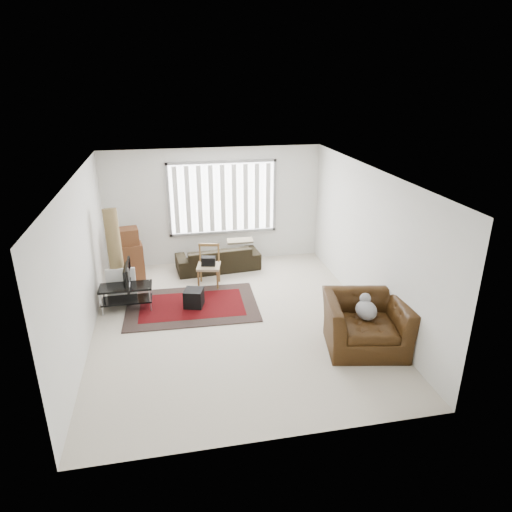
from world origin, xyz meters
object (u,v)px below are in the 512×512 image
Objects in this scene: sofa at (218,254)px; armchair at (366,320)px; tv_stand at (126,292)px; moving_boxes at (132,256)px; side_chair at (209,264)px.

armchair is (1.98, -3.70, 0.13)m from sofa.
armchair is at bearing 112.79° from sofa.
moving_boxes is (0.05, 1.44, 0.19)m from tv_stand.
side_chair is at bearing 25.23° from tv_stand.
side_chair is at bearing 65.25° from sofa.
sofa is 2.15× the size of side_chair.
moving_boxes reaches higher than side_chair.
side_chair reaches higher than sofa.
sofa reaches higher than tv_stand.
tv_stand is 4.45m from armchair.
side_chair is 0.58× the size of armchair.
sofa is at bearing 4.83° from moving_boxes.
sofa is (1.94, 1.60, 0.01)m from tv_stand.
armchair reaches higher than tv_stand.
sofa is (1.89, 0.16, -0.18)m from moving_boxes.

